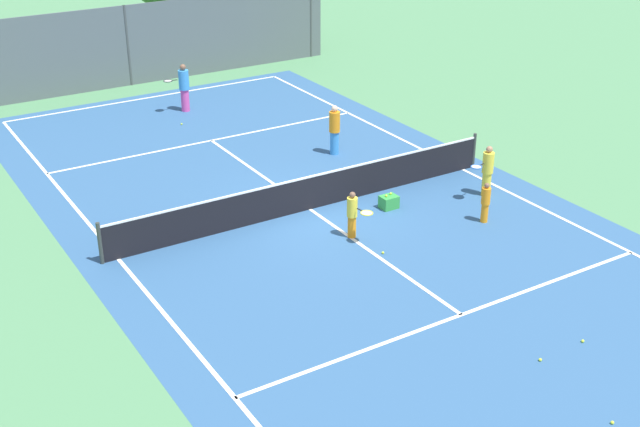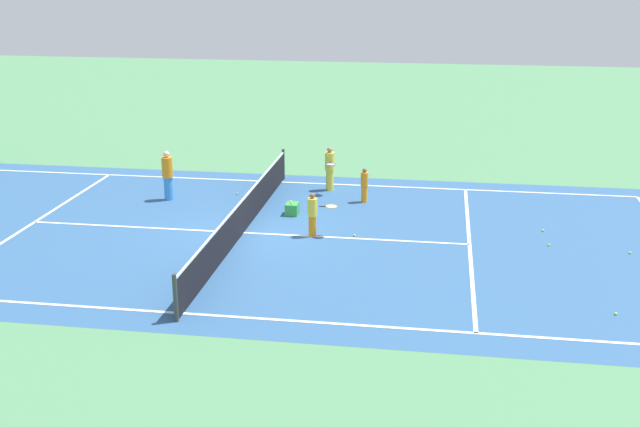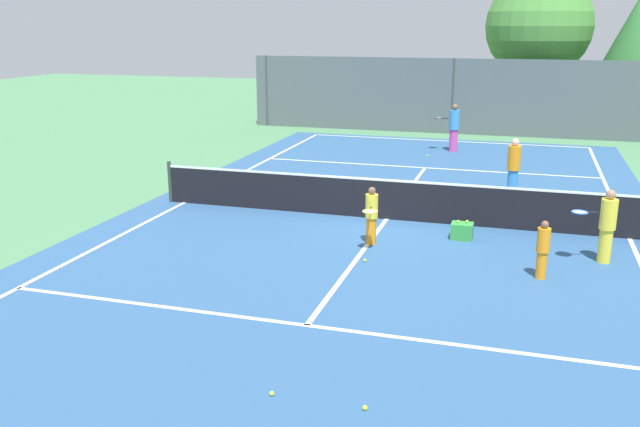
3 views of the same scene
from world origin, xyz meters
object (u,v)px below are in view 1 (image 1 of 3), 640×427
player_1 (485,202)px  tennis_ball_5 (612,423)px  player_0 (334,129)px  player_2 (184,87)px  ball_crate (389,202)px  tennis_ball_1 (182,124)px  tennis_ball_3 (383,253)px  tennis_ball_6 (583,341)px  tennis_ball_2 (540,360)px  tennis_ball_4 (395,168)px  player_3 (353,214)px  player_4 (487,170)px

player_1 → tennis_ball_5: size_ratio=17.09×
player_0 → player_2: player_2 is taller
player_1 → ball_crate: size_ratio=2.37×
tennis_ball_1 → tennis_ball_3: size_ratio=1.00×
player_1 → tennis_ball_6: (-2.12, -5.40, -0.54)m
tennis_ball_2 → tennis_ball_4: 10.32m
player_1 → tennis_ball_3: size_ratio=17.09×
player_2 → player_3: (-0.47, -11.81, -0.25)m
tennis_ball_2 → tennis_ball_5: 2.09m
player_4 → tennis_ball_1: bearing=116.0°
player_4 → tennis_ball_1: player_4 is taller
player_1 → tennis_ball_4: 4.31m
player_0 → player_2: (-2.32, 6.57, 0.07)m
player_4 → tennis_ball_4: (-1.01, 2.98, -0.74)m
tennis_ball_6 → tennis_ball_3: bearing=103.2°
tennis_ball_3 → tennis_ball_1: bearing=92.0°
player_3 → tennis_ball_3: 1.33m
tennis_ball_3 → tennis_ball_4: 5.62m
player_1 → player_2: (-3.04, 12.90, 0.33)m
player_0 → player_4: size_ratio=1.09×
tennis_ball_2 → tennis_ball_5: same height
player_0 → tennis_ball_5: player_0 is taller
player_4 → tennis_ball_2: player_4 is taller
player_1 → tennis_ball_6: 5.83m
player_1 → tennis_ball_1: size_ratio=17.09×
player_3 → tennis_ball_1: (-0.27, 10.43, -0.63)m
tennis_ball_2 → tennis_ball_6: same height
player_2 → player_1: bearing=-76.8°
tennis_ball_1 → tennis_ball_5: size_ratio=1.00×
tennis_ball_4 → tennis_ball_6: 9.95m
player_0 → ball_crate: 4.43m
player_3 → tennis_ball_2: bearing=-88.6°
tennis_ball_1 → tennis_ball_5: bearing=-89.6°
player_0 → player_1: 6.37m
tennis_ball_3 → player_4: bearing=16.6°
player_0 → tennis_ball_5: size_ratio=24.65×
player_2 → player_3: 11.82m
player_0 → tennis_ball_1: 6.09m
player_4 → tennis_ball_6: size_ratio=22.70×
player_3 → tennis_ball_3: (0.14, -1.16, -0.63)m
tennis_ball_2 → tennis_ball_4: bearing=69.9°
player_4 → player_1: bearing=-132.9°
player_4 → tennis_ball_5: 10.07m
player_1 → player_4: player_4 is taller
player_4 → ball_crate: player_4 is taller
player_4 → tennis_ball_6: bearing=-116.4°
tennis_ball_2 → tennis_ball_3: size_ratio=1.00×
tennis_ball_2 → tennis_ball_6: bearing=0.8°
ball_crate → tennis_ball_4: bearing=50.1°
ball_crate → tennis_ball_4: ball_crate is taller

